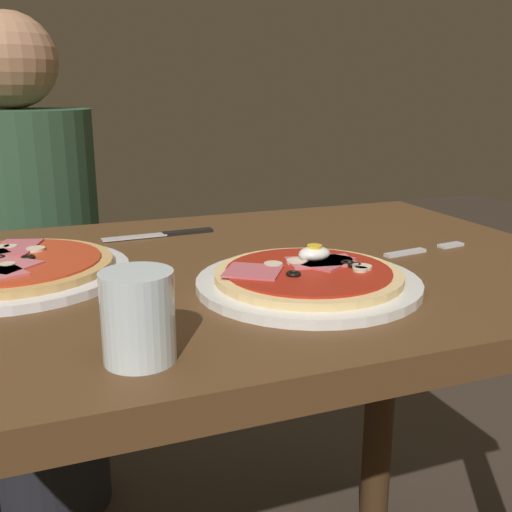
# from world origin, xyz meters

# --- Properties ---
(dining_table) EXTENTS (1.17, 0.71, 0.77)m
(dining_table) POSITION_xyz_m (0.00, 0.00, 0.64)
(dining_table) COLOR brown
(dining_table) RESTS_ON ground
(pizza_foreground) EXTENTS (0.29, 0.29, 0.05)m
(pizza_foreground) POSITION_xyz_m (0.12, -0.13, 0.79)
(pizza_foreground) COLOR white
(pizza_foreground) RESTS_ON dining_table
(pizza_across_left) EXTENTS (0.31, 0.31, 0.03)m
(pizza_across_left) POSITION_xyz_m (-0.24, 0.05, 0.79)
(pizza_across_left) COLOR white
(pizza_across_left) RESTS_ON dining_table
(water_glass_near) EXTENTS (0.07, 0.07, 0.09)m
(water_glass_near) POSITION_xyz_m (-0.13, -0.27, 0.81)
(water_glass_near) COLOR silver
(water_glass_near) RESTS_ON dining_table
(fork) EXTENTS (0.16, 0.04, 0.00)m
(fork) POSITION_xyz_m (0.36, -0.03, 0.78)
(fork) COLOR silver
(fork) RESTS_ON dining_table
(knife) EXTENTS (0.20, 0.03, 0.01)m
(knife) POSITION_xyz_m (0.01, 0.22, 0.78)
(knife) COLOR silver
(knife) RESTS_ON dining_table
(diner_person) EXTENTS (0.32, 0.32, 1.18)m
(diner_person) POSITION_xyz_m (-0.22, 0.63, 0.56)
(diner_person) COLOR black
(diner_person) RESTS_ON ground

